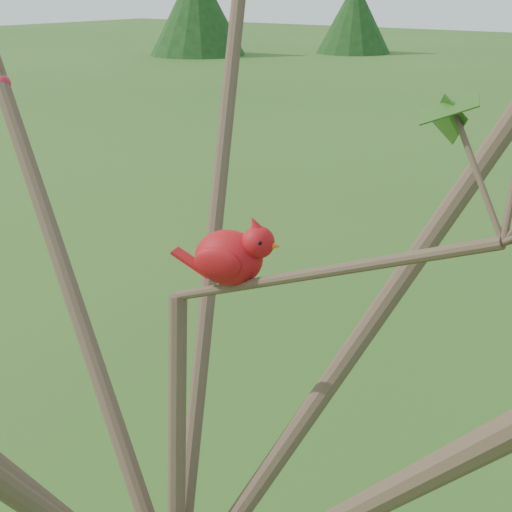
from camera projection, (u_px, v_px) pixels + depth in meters
The scene contains 2 objects.
crabapple_tree at pixel (156, 236), 1.15m from camera, with size 2.35×2.05×2.95m.
cardinal at pixel (232, 255), 1.22m from camera, with size 0.20×0.12×0.14m.
Camera 1 is at (0.80, -0.80, 2.50)m, focal length 50.00 mm.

